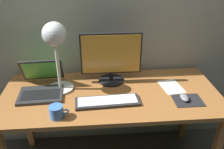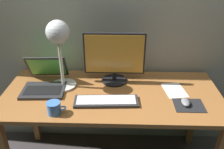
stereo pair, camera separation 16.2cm
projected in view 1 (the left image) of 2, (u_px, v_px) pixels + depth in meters
name	position (u px, v px, depth m)	size (l,w,h in m)	color
back_wall	(107.00, 4.00, 1.84)	(4.80, 0.06, 2.60)	#9E998E
desk	(111.00, 102.00, 1.79)	(1.60, 0.70, 0.74)	#935B2D
monitor	(111.00, 57.00, 1.81)	(0.46, 0.20, 0.40)	black
keyboard_main	(107.00, 101.00, 1.64)	(0.45, 0.16, 0.03)	#28282B
laptop	(41.00, 83.00, 1.76)	(0.33, 0.36, 0.23)	#28282B
desk_lamp	(55.00, 42.00, 1.63)	(0.20, 0.20, 0.52)	beige
mousepad	(188.00, 100.00, 1.66)	(0.20, 0.16, 0.00)	black
mouse	(184.00, 97.00, 1.66)	(0.06, 0.10, 0.03)	slate
coffee_mug	(57.00, 112.00, 1.48)	(0.12, 0.09, 0.08)	#3F72CC
paper_sheet_near_mouse	(171.00, 87.00, 1.83)	(0.15, 0.21, 0.00)	white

